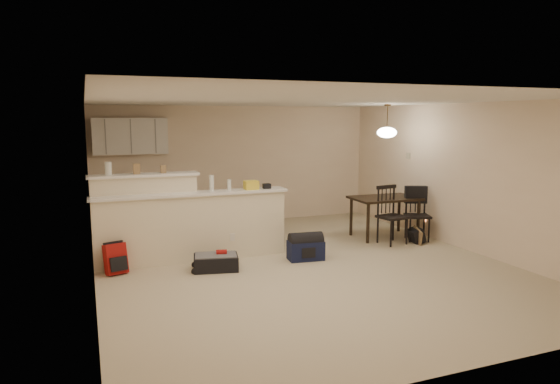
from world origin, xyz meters
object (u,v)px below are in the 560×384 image
red_backpack (115,259)px  navy_duffel (306,250)px  dining_chair_near (393,215)px  dining_table (385,202)px  pendant_lamp (387,132)px  black_daypack (416,236)px  dining_chair_far (418,214)px  suitcase (216,263)px

red_backpack → navy_duffel: 2.89m
red_backpack → navy_duffel: (2.87, -0.34, -0.07)m
dining_chair_near → red_backpack: bearing=171.8°
dining_table → pendant_lamp: (-0.00, -0.00, 1.32)m
pendant_lamp → dining_chair_near: 1.56m
dining_chair_near → black_daypack: bearing=-20.7°
dining_chair_far → navy_duffel: size_ratio=1.74×
pendant_lamp → dining_chair_far: (0.42, -0.45, -1.50)m
dining_chair_near → red_backpack: dining_chair_near is taller
dining_chair_far → black_daypack: dining_chair_far is taller
black_daypack → red_backpack: bearing=96.7°
navy_duffel → pendant_lamp: bearing=29.8°
dining_table → dining_chair_near: (-0.15, -0.50, -0.15)m
pendant_lamp → dining_chair_near: size_ratio=0.59×
dining_chair_near → dining_chair_far: dining_chair_near is taller
dining_table → pendant_lamp: bearing=-151.4°
dining_chair_near → navy_duffel: bearing=-177.2°
pendant_lamp → suitcase: pendant_lamp is taller
dining_chair_far → black_daypack: 0.41m
red_backpack → dining_table: bearing=-10.7°
dining_chair_far → suitcase: bearing=-152.4°
pendant_lamp → black_daypack: size_ratio=2.13×
suitcase → navy_duffel: size_ratio=1.16×
dining_chair_near → pendant_lamp: bearing=64.2°
black_daypack → pendant_lamp: bearing=33.8°
navy_duffel → dining_chair_near: bearing=17.7°
dining_chair_near → suitcase: (-3.34, -0.38, -0.41)m
navy_duffel → black_daypack: bearing=13.2°
dining_chair_near → suitcase: dining_chair_near is taller
pendant_lamp → red_backpack: bearing=-173.8°
pendant_lamp → navy_duffel: 2.87m
dining_chair_near → navy_duffel: size_ratio=1.87×
dining_table → dining_chair_near: bearing=-105.2°
dining_table → suitcase: size_ratio=1.94×
suitcase → navy_duffel: navy_duffel is taller
suitcase → pendant_lamp: bearing=26.1°
pendant_lamp → black_daypack: bearing=-63.6°
red_backpack → black_daypack: size_ratio=1.52×
dining_chair_far → navy_duffel: 2.51m
dining_table → black_daypack: (0.30, -0.60, -0.55)m
suitcase → black_daypack: 3.81m
dining_chair_near → dining_chair_far: (0.58, 0.05, -0.04)m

